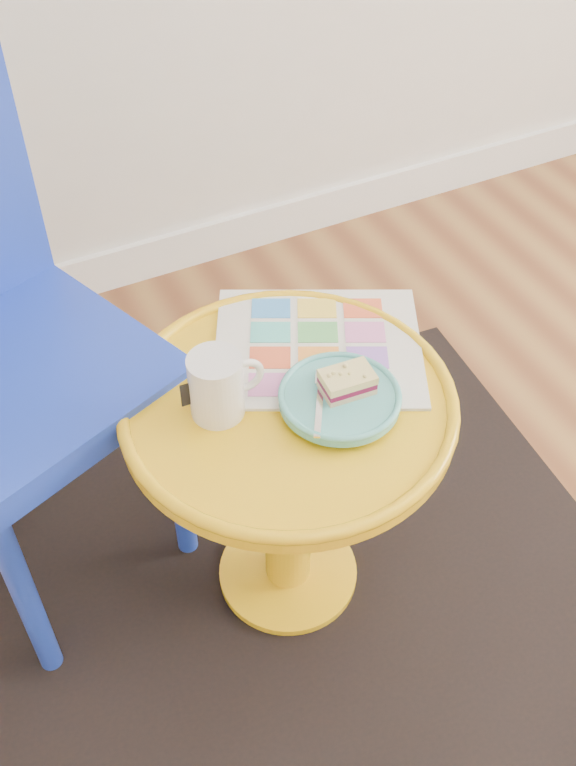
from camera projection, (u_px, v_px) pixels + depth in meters
name	position (u px, v px, depth m)	size (l,w,h in m)	color
room_walls	(52.00, 629.00, 1.59)	(4.00, 4.00, 4.00)	silver
rug	(288.00, 574.00, 1.73)	(1.30, 1.10, 0.01)	black
side_table	(288.00, 459.00, 1.47)	(0.54, 0.54, 0.52)	gold
newspaper	(318.00, 346.00, 1.45)	(0.35, 0.30, 0.01)	silver
mug	(218.00, 384.00, 1.31)	(0.12, 0.09, 0.11)	silver
plate	(340.00, 398.00, 1.34)	(0.19, 0.19, 0.02)	#4FA7A5
cake_slice	(347.00, 382.00, 1.33)	(0.08, 0.06, 0.04)	#D3BC8C
fork	(320.00, 400.00, 1.33)	(0.09, 0.13, 0.00)	silver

